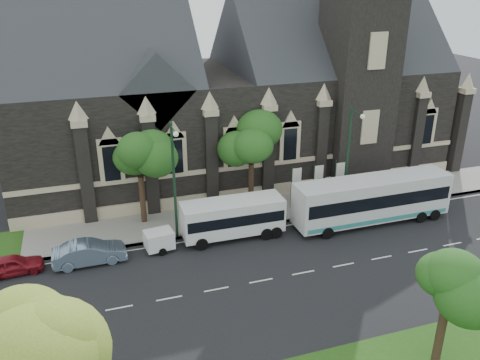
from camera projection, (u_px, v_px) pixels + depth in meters
name	position (u px, v px, depth m)	size (l,w,h in m)	color
ground	(261.00, 281.00, 32.00)	(160.00, 160.00, 0.00)	black
sidewalk	(220.00, 217.00, 40.30)	(80.00, 5.00, 0.15)	gray
museum	(244.00, 90.00, 46.78)	(40.00, 17.70, 29.90)	black
tree_park_near	(50.00, 320.00, 18.44)	(4.42, 4.42, 8.56)	black
tree_park_east	(450.00, 282.00, 23.83)	(3.40, 3.40, 6.28)	black
tree_walk_right	(253.00, 141.00, 40.07)	(4.08, 4.08, 7.80)	black
tree_walk_left	(141.00, 154.00, 37.50)	(3.91, 3.91, 7.64)	black
street_lamp_near	(349.00, 155.00, 39.13)	(0.36, 1.88, 9.00)	#16311F
street_lamp_mid	(174.00, 176.00, 35.09)	(0.36, 1.88, 9.00)	#16311F
banner_flag_left	(295.00, 183.00, 40.78)	(0.90, 0.10, 4.00)	#16311F
banner_flag_center	(317.00, 180.00, 41.36)	(0.90, 0.10, 4.00)	#16311F
banner_flag_right	(338.00, 178.00, 41.94)	(0.90, 0.10, 4.00)	#16311F
tour_coach	(372.00, 199.00, 38.83)	(12.78, 2.96, 3.73)	silver
shuttle_bus	(233.00, 216.00, 36.77)	(7.64, 2.74, 2.94)	silver
box_trailer	(159.00, 240.00, 35.21)	(2.91, 1.72, 1.52)	silver
sedan	(89.00, 253.00, 33.69)	(1.71, 4.89, 1.61)	slate
car_far_red	(13.00, 265.00, 32.54)	(1.56, 3.87, 1.32)	maroon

